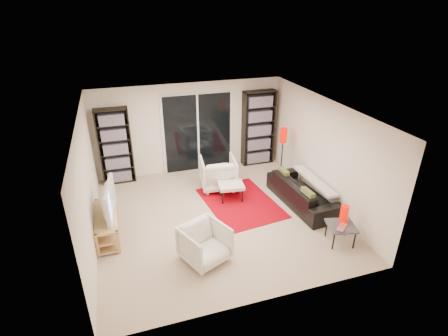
{
  "coord_description": "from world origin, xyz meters",
  "views": [
    {
      "loc": [
        -1.8,
        -6.17,
        4.31
      ],
      "look_at": [
        0.25,
        0.3,
        1.0
      ],
      "focal_mm": 28.0,
      "sensor_mm": 36.0,
      "label": 1
    }
  ],
  "objects": [
    {
      "name": "table_lamp",
      "position": [
        2.11,
        -1.48,
        0.58
      ],
      "size": [
        0.16,
        0.16,
        0.35
      ],
      "primitive_type": "cylinder",
      "color": "#C00A00",
      "rests_on": "side_table"
    },
    {
      "name": "floor_lamp",
      "position": [
        2.14,
        1.29,
        1.04
      ],
      "size": [
        0.21,
        0.21,
        1.37
      ],
      "color": "black",
      "rests_on": "floor"
    },
    {
      "name": "wall_right",
      "position": [
        2.5,
        0.0,
        1.2
      ],
      "size": [
        0.02,
        5.0,
        2.4
      ],
      "primitive_type": "cube",
      "color": "white",
      "rests_on": "ground"
    },
    {
      "name": "side_table",
      "position": [
        2.01,
        -1.59,
        0.36
      ],
      "size": [
        0.61,
        0.61,
        0.4
      ],
      "color": "#414146",
      "rests_on": "floor"
    },
    {
      "name": "armchair_back",
      "position": [
        0.4,
        1.26,
        0.4
      ],
      "size": [
        0.95,
        0.97,
        0.79
      ],
      "primitive_type": "imported",
      "rotation": [
        0.0,
        0.0,
        3.01
      ],
      "color": "silver",
      "rests_on": "floor"
    },
    {
      "name": "bookshelf_left",
      "position": [
        -1.95,
        2.33,
        0.98
      ],
      "size": [
        0.8,
        0.3,
        1.95
      ],
      "color": "black",
      "rests_on": "ground"
    },
    {
      "name": "tv",
      "position": [
        -2.26,
        0.0,
        0.82
      ],
      "size": [
        0.27,
        1.11,
        0.63
      ],
      "primitive_type": "imported",
      "rotation": [
        0.0,
        0.0,
        1.45
      ],
      "color": "black",
      "rests_on": "tv_stand"
    },
    {
      "name": "rug",
      "position": [
        0.67,
        0.36,
        0.01
      ],
      "size": [
        1.72,
        2.19,
        0.01
      ],
      "primitive_type": "cube",
      "rotation": [
        0.0,
        0.0,
        0.11
      ],
      "color": "#A3000D",
      "rests_on": "floor"
    },
    {
      "name": "laptop",
      "position": [
        1.99,
        -1.7,
        0.41
      ],
      "size": [
        0.37,
        0.35,
        0.02
      ],
      "primitive_type": "imported",
      "rotation": [
        0.0,
        0.0,
        0.67
      ],
      "color": "silver",
      "rests_on": "side_table"
    },
    {
      "name": "armchair_front",
      "position": [
        -0.61,
        -1.28,
        0.35
      ],
      "size": [
        0.99,
        1.0,
        0.7
      ],
      "primitive_type": "imported",
      "rotation": [
        0.0,
        0.0,
        0.4
      ],
      "color": "silver",
      "rests_on": "floor"
    },
    {
      "name": "tv_stand",
      "position": [
        -2.28,
        0.0,
        0.26
      ],
      "size": [
        0.43,
        1.33,
        0.5
      ],
      "color": "tan",
      "rests_on": "floor"
    },
    {
      "name": "wall_front",
      "position": [
        0.0,
        -2.5,
        1.2
      ],
      "size": [
        5.0,
        0.02,
        2.4
      ],
      "primitive_type": "cube",
      "color": "white",
      "rests_on": "ground"
    },
    {
      "name": "ceiling",
      "position": [
        0.0,
        0.0,
        2.4
      ],
      "size": [
        5.0,
        5.0,
        0.02
      ],
      "primitive_type": "cube",
      "color": "white",
      "rests_on": "wall_back"
    },
    {
      "name": "sliding_door",
      "position": [
        0.2,
        2.46,
        1.05
      ],
      "size": [
        1.92,
        0.08,
        2.16
      ],
      "color": "white",
      "rests_on": "ground"
    },
    {
      "name": "wall_left",
      "position": [
        -2.5,
        0.0,
        1.2
      ],
      "size": [
        0.02,
        5.0,
        2.4
      ],
      "primitive_type": "cube",
      "color": "white",
      "rests_on": "ground"
    },
    {
      "name": "bookshelf_right",
      "position": [
        1.9,
        2.33,
        1.05
      ],
      "size": [
        0.9,
        0.3,
        2.1
      ],
      "color": "black",
      "rests_on": "ground"
    },
    {
      "name": "sofa",
      "position": [
        2.03,
        -0.08,
        0.29
      ],
      "size": [
        0.94,
        2.07,
        0.59
      ],
      "primitive_type": "imported",
      "rotation": [
        0.0,
        0.0,
        1.65
      ],
      "color": "black",
      "rests_on": "floor"
    },
    {
      "name": "floor",
      "position": [
        0.0,
        0.0,
        0.0
      ],
      "size": [
        5.0,
        5.0,
        0.0
      ],
      "primitive_type": "plane",
      "color": "#CAB399",
      "rests_on": "ground"
    },
    {
      "name": "wall_back",
      "position": [
        0.0,
        2.5,
        1.2
      ],
      "size": [
        5.0,
        0.02,
        2.4
      ],
      "primitive_type": "cube",
      "color": "white",
      "rests_on": "ground"
    },
    {
      "name": "ottoman",
      "position": [
        0.52,
        0.61,
        0.35
      ],
      "size": [
        0.63,
        0.54,
        0.4
      ],
      "color": "silver",
      "rests_on": "floor"
    }
  ]
}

